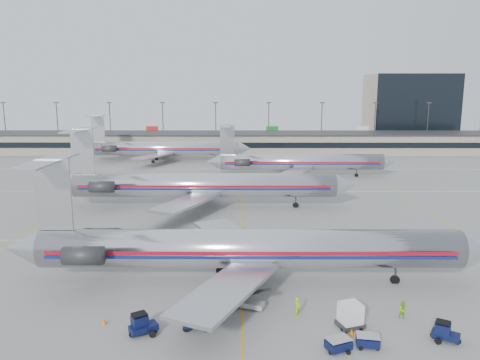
{
  "coord_description": "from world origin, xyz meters",
  "views": [
    {
      "loc": [
        -0.03,
        -47.72,
        18.93
      ],
      "look_at": [
        -0.37,
        28.07,
        4.5
      ],
      "focal_mm": 35.0,
      "sensor_mm": 36.0,
      "label": 1
    }
  ],
  "objects_px": {
    "jet_foreground": "(240,248)",
    "uld_container": "(350,315)",
    "belt_loader": "(248,302)",
    "tug_center": "(195,319)",
    "jet_second_row": "(198,185)"
  },
  "relations": [
    {
      "from": "belt_loader",
      "to": "jet_second_row",
      "type": "bearing_deg",
      "value": 121.99
    },
    {
      "from": "jet_foreground",
      "to": "tug_center",
      "type": "height_order",
      "value": "jet_foreground"
    },
    {
      "from": "jet_foreground",
      "to": "uld_container",
      "type": "distance_m",
      "value": 12.92
    },
    {
      "from": "jet_second_row",
      "to": "uld_container",
      "type": "bearing_deg",
      "value": -68.19
    },
    {
      "from": "jet_foreground",
      "to": "uld_container",
      "type": "height_order",
      "value": "jet_foreground"
    },
    {
      "from": "uld_container",
      "to": "jet_second_row",
      "type": "bearing_deg",
      "value": 92.75
    },
    {
      "from": "jet_foreground",
      "to": "uld_container",
      "type": "xyz_separation_m",
      "value": [
        9.01,
        -8.88,
        -2.63
      ]
    },
    {
      "from": "jet_foreground",
      "to": "belt_loader",
      "type": "bearing_deg",
      "value": -82.69
    },
    {
      "from": "jet_foreground",
      "to": "belt_loader",
      "type": "xyz_separation_m",
      "value": [
        0.7,
        -5.44,
        -3.15
      ]
    },
    {
      "from": "jet_second_row",
      "to": "belt_loader",
      "type": "xyz_separation_m",
      "value": [
        7.67,
        -36.5,
        -3.28
      ]
    },
    {
      "from": "uld_container",
      "to": "belt_loader",
      "type": "height_order",
      "value": "uld_container"
    },
    {
      "from": "belt_loader",
      "to": "tug_center",
      "type": "bearing_deg",
      "value": -118.63
    },
    {
      "from": "jet_foreground",
      "to": "jet_second_row",
      "type": "relative_size",
      "value": 0.97
    },
    {
      "from": "tug_center",
      "to": "belt_loader",
      "type": "relative_size",
      "value": 0.61
    },
    {
      "from": "jet_foreground",
      "to": "jet_second_row",
      "type": "distance_m",
      "value": 31.83
    }
  ]
}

